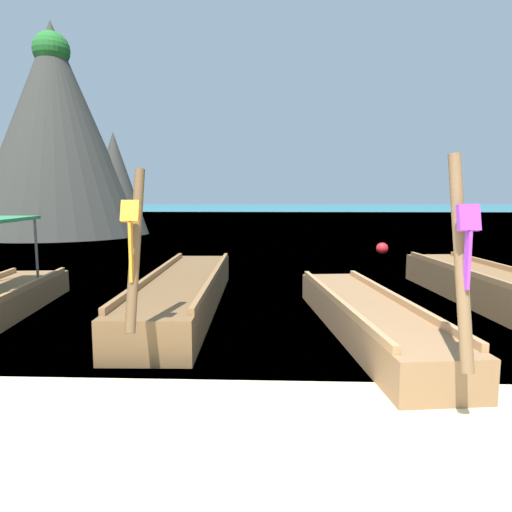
# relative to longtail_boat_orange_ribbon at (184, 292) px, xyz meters

# --- Properties ---
(ground) EXTENTS (120.00, 120.00, 0.00)m
(ground) POSITION_rel_longtail_boat_orange_ribbon_xyz_m (1.41, -5.07, -0.31)
(ground) COLOR beige
(sea_water) EXTENTS (120.00, 120.00, 0.00)m
(sea_water) POSITION_rel_longtail_boat_orange_ribbon_xyz_m (1.41, 56.54, -0.31)
(sea_water) COLOR #147A89
(sea_water) RESTS_ON ground
(longtail_boat_orange_ribbon) EXTENTS (1.39, 6.90, 2.43)m
(longtail_boat_orange_ribbon) POSITION_rel_longtail_boat_orange_ribbon_xyz_m (0.00, 0.00, 0.00)
(longtail_boat_orange_ribbon) COLOR brown
(longtail_boat_orange_ribbon) RESTS_ON ground
(longtail_boat_violet_ribbon) EXTENTS (1.66, 5.65, 2.51)m
(longtail_boat_violet_ribbon) POSITION_rel_longtail_boat_orange_ribbon_xyz_m (3.11, -1.54, -0.04)
(longtail_boat_violet_ribbon) COLOR olive
(longtail_boat_violet_ribbon) RESTS_ON ground
(longtail_boat_red_ribbon) EXTENTS (1.67, 7.64, 2.71)m
(longtail_boat_red_ribbon) POSITION_rel_longtail_boat_orange_ribbon_xyz_m (5.88, -0.01, 0.02)
(longtail_boat_red_ribbon) COLOR brown
(longtail_boat_red_ribbon) RESTS_ON ground
(karst_rock) EXTENTS (8.93, 8.82, 11.04)m
(karst_rock) POSITION_rel_longtail_boat_orange_ribbon_xyz_m (-9.65, 16.46, 5.03)
(karst_rock) COLOR #383833
(karst_rock) RESTS_ON ground
(mooring_buoy_near) EXTENTS (0.43, 0.43, 0.43)m
(mooring_buoy_near) POSITION_rel_longtail_boat_orange_ribbon_xyz_m (5.55, 8.49, -0.09)
(mooring_buoy_near) COLOR red
(mooring_buoy_near) RESTS_ON sea_water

